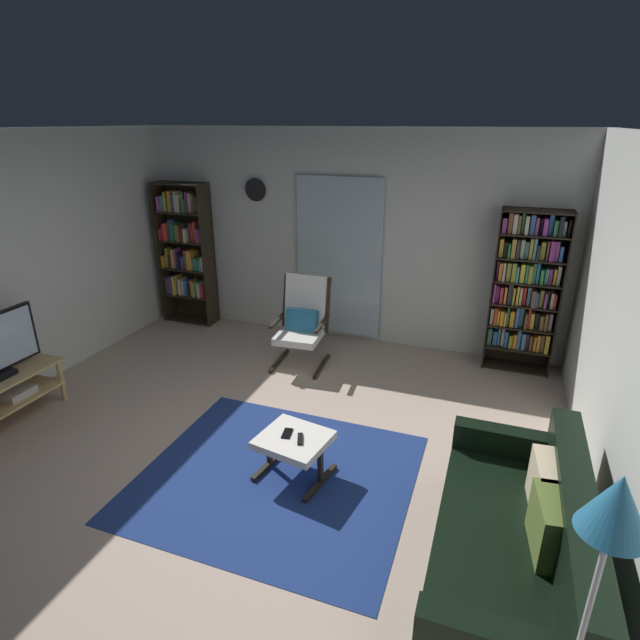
% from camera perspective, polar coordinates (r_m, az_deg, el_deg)
% --- Properties ---
extents(ground_plane, '(7.02, 7.02, 0.00)m').
position_cam_1_polar(ground_plane, '(4.44, -9.29, -15.60)').
color(ground_plane, '#BFA795').
extents(wall_back, '(5.60, 0.06, 2.60)m').
position_cam_1_polar(wall_back, '(6.37, 2.77, 9.19)').
color(wall_back, silver).
rests_on(wall_back, ground).
extents(glass_door_panel, '(1.10, 0.01, 2.00)m').
position_cam_1_polar(glass_door_panel, '(6.38, 2.10, 6.91)').
color(glass_door_panel, silver).
extents(area_rug, '(2.12, 1.89, 0.01)m').
position_cam_1_polar(area_rug, '(4.26, -4.90, -17.14)').
color(area_rug, navy).
rests_on(area_rug, ground).
extents(tv_stand, '(0.48, 1.13, 0.47)m').
position_cam_1_polar(tv_stand, '(5.58, -32.22, -6.98)').
color(tv_stand, tan).
rests_on(tv_stand, ground).
extents(bookshelf_near_tv, '(0.73, 0.30, 1.92)m').
position_cam_1_polar(bookshelf_near_tv, '(7.18, -14.91, 7.67)').
color(bookshelf_near_tv, black).
rests_on(bookshelf_near_tv, ground).
extents(bookshelf_near_sofa, '(0.72, 0.30, 1.81)m').
position_cam_1_polar(bookshelf_near_sofa, '(5.96, 22.15, 3.50)').
color(bookshelf_near_sofa, black).
rests_on(bookshelf_near_sofa, ground).
extents(leather_sofa, '(0.81, 1.76, 0.80)m').
position_cam_1_polar(leather_sofa, '(3.49, 21.25, -22.89)').
color(leather_sofa, black).
rests_on(leather_sofa, ground).
extents(lounge_armchair, '(0.61, 0.69, 1.02)m').
position_cam_1_polar(lounge_armchair, '(5.81, -1.98, 0.09)').
color(lounge_armchair, black).
rests_on(lounge_armchair, ground).
extents(ottoman, '(0.59, 0.56, 0.36)m').
position_cam_1_polar(ottoman, '(4.09, -2.97, -13.75)').
color(ottoman, white).
rests_on(ottoman, ground).
extents(tv_remote, '(0.09, 0.15, 0.02)m').
position_cam_1_polar(tv_remote, '(4.01, -2.24, -13.22)').
color(tv_remote, black).
rests_on(tv_remote, ottoman).
extents(cell_phone, '(0.09, 0.15, 0.01)m').
position_cam_1_polar(cell_phone, '(4.08, -3.72, -12.64)').
color(cell_phone, black).
rests_on(cell_phone, ottoman).
extents(floor_lamp_by_sofa, '(0.24, 0.24, 1.57)m').
position_cam_1_polar(floor_lamp_by_sofa, '(2.16, 29.79, -20.20)').
color(floor_lamp_by_sofa, '#A5A5AD').
rests_on(floor_lamp_by_sofa, ground).
extents(wall_clock, '(0.29, 0.03, 0.29)m').
position_cam_1_polar(wall_clock, '(6.64, -7.25, 14.38)').
color(wall_clock, silver).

